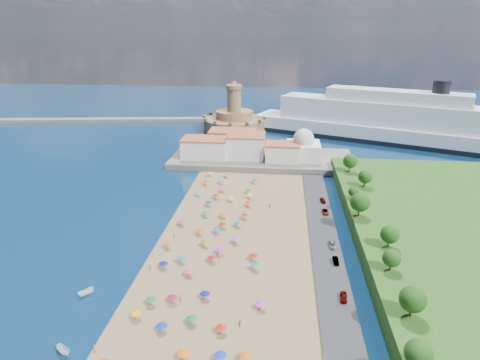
# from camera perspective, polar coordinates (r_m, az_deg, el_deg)

# --- Properties ---
(ground) EXTENTS (700.00, 700.00, 0.00)m
(ground) POSITION_cam_1_polar(r_m,az_deg,el_deg) (135.96, -2.83, -6.80)
(ground) COLOR #071938
(ground) RESTS_ON ground
(terrace) EXTENTS (90.00, 36.00, 3.00)m
(terrace) POSITION_cam_1_polar(r_m,az_deg,el_deg) (201.79, 3.16, 2.99)
(terrace) COLOR #59544C
(terrace) RESTS_ON ground
(jetty) EXTENTS (18.00, 70.00, 2.40)m
(jetty) POSITION_cam_1_polar(r_m,az_deg,el_deg) (237.34, -1.70, 5.65)
(jetty) COLOR #59544C
(jetty) RESTS_ON ground
(breakwater) EXTENTS (199.03, 34.77, 2.60)m
(breakwater) POSITION_cam_1_polar(r_m,az_deg,el_deg) (307.52, -19.09, 8.03)
(breakwater) COLOR #59544C
(breakwater) RESTS_ON ground
(waterfront_buildings) EXTENTS (57.00, 29.00, 11.00)m
(waterfront_buildings) POSITION_cam_1_polar(r_m,az_deg,el_deg) (201.61, -0.51, 4.90)
(waterfront_buildings) COLOR silver
(waterfront_buildings) RESTS_ON terrace
(domed_building) EXTENTS (16.00, 16.00, 15.00)m
(domed_building) POSITION_cam_1_polar(r_m,az_deg,el_deg) (197.77, 8.99, 4.66)
(domed_building) COLOR silver
(domed_building) RESTS_ON terrace
(fortress) EXTENTS (40.00, 40.00, 32.40)m
(fortress) POSITION_cam_1_polar(r_m,az_deg,el_deg) (264.97, -0.82, 8.47)
(fortress) COLOR #95724A
(fortress) RESTS_ON ground
(cruise_ship) EXTENTS (165.39, 86.29, 36.81)m
(cruise_ship) POSITION_cam_1_polar(r_m,az_deg,el_deg) (252.67, 20.93, 7.49)
(cruise_ship) COLOR black
(cruise_ship) RESTS_ON ground
(beach_parasols) EXTENTS (32.20, 116.26, 2.20)m
(beach_parasols) POSITION_cam_1_polar(r_m,az_deg,el_deg) (125.40, -4.15, -8.25)
(beach_parasols) COLOR gray
(beach_parasols) RESTS_ON beach
(beachgoers) EXTENTS (34.30, 104.22, 1.87)m
(beachgoers) POSITION_cam_1_polar(r_m,az_deg,el_deg) (125.64, -4.80, -8.74)
(beachgoers) COLOR tan
(beachgoers) RESTS_ON beach
(moored_boats) EXTENTS (8.65, 23.05, 1.67)m
(moored_boats) POSITION_cam_1_polar(r_m,az_deg,el_deg) (103.50, -22.33, -17.84)
(moored_boats) COLOR white
(moored_boats) RESTS_ON ground
(parked_cars) EXTENTS (2.14, 63.81, 1.42)m
(parked_cars) POSITION_cam_1_polar(r_m,az_deg,el_deg) (131.46, 12.73, -7.68)
(parked_cars) COLOR gray
(parked_cars) RESTS_ON promenade
(hillside_trees) EXTENTS (12.23, 112.31, 8.00)m
(hillside_trees) POSITION_cam_1_polar(r_m,az_deg,el_deg) (128.93, 18.21, -4.43)
(hillside_trees) COLOR #382314
(hillside_trees) RESTS_ON hillside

